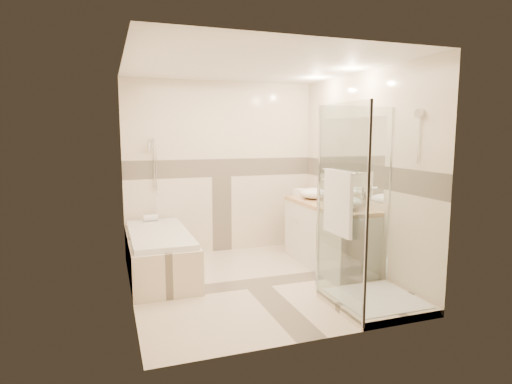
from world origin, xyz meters
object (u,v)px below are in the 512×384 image
object	(u,v)px
shower_enclosure	(364,257)
vessel_sink_near	(313,193)
vessel_sink_far	(346,203)
vanity	(328,235)
bathtub	(159,251)
amenity_bottle_a	(330,197)
amenity_bottle_b	(330,199)

from	to	relation	value
shower_enclosure	vessel_sink_near	xyz separation A→B (m)	(0.27, 1.68, 0.42)
vessel_sink_far	vanity	bearing A→B (deg)	87.52
vanity	bathtub	bearing A→B (deg)	170.75
bathtub	amenity_bottle_a	world-z (taller)	amenity_bottle_a
bathtub	vanity	world-z (taller)	vanity
vanity	amenity_bottle_a	xyz separation A→B (m)	(-0.02, -0.07, 0.51)
vessel_sink_far	shower_enclosure	bearing A→B (deg)	-108.61
vessel_sink_near	vessel_sink_far	size ratio (longest dim) A/B	0.97
bathtub	vanity	bearing A→B (deg)	-9.25
shower_enclosure	amenity_bottle_b	xyz separation A→B (m)	(0.27, 1.22, 0.41)
amenity_bottle_b	shower_enclosure	bearing A→B (deg)	-102.64
vessel_sink_near	amenity_bottle_a	xyz separation A→B (m)	(0.00, -0.48, 0.01)
amenity_bottle_b	vessel_sink_far	bearing A→B (deg)	-90.00
vessel_sink_far	amenity_bottle_b	distance (m)	0.41
shower_enclosure	amenity_bottle_b	bearing A→B (deg)	77.36
shower_enclosure	amenity_bottle_b	distance (m)	1.31
vessel_sink_near	vessel_sink_far	world-z (taller)	vessel_sink_far
bathtub	amenity_bottle_a	bearing A→B (deg)	-11.15
shower_enclosure	amenity_bottle_a	distance (m)	1.31
bathtub	amenity_bottle_a	distance (m)	2.26
shower_enclosure	vessel_sink_far	bearing A→B (deg)	71.39
vanity	amenity_bottle_b	distance (m)	0.49
vessel_sink_far	amenity_bottle_b	bearing A→B (deg)	90.00
vanity	amenity_bottle_b	world-z (taller)	amenity_bottle_b
vessel_sink_near	bathtub	bearing A→B (deg)	-178.41
vessel_sink_far	amenity_bottle_a	bearing A→B (deg)	90.00
vessel_sink_far	vessel_sink_near	bearing A→B (deg)	90.00
shower_enclosure	bathtub	bearing A→B (deg)	138.90
amenity_bottle_b	bathtub	bearing A→B (deg)	169.24
vanity	vessel_sink_near	world-z (taller)	vessel_sink_near
shower_enclosure	vessel_sink_far	distance (m)	0.95
amenity_bottle_b	vessel_sink_near	bearing A→B (deg)	90.00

